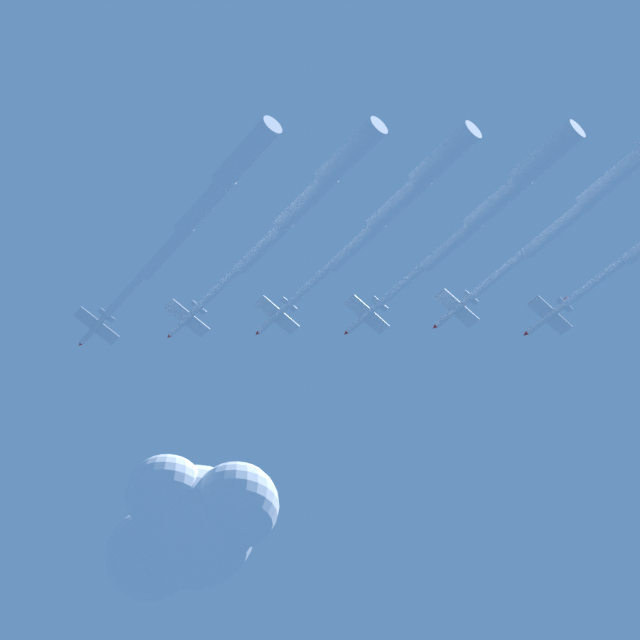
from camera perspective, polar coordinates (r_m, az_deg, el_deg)
jet_lead at (r=162.04m, az=-6.47°, el=6.45°), size 53.76×28.24×4.32m
jet_port_inner at (r=162.39m, az=-0.85°, el=6.65°), size 53.11×26.91×4.27m
jet_starboard_inner at (r=163.24m, az=4.36°, el=6.57°), size 51.10×26.30×4.35m
jet_port_mid at (r=164.44m, az=9.81°, el=6.53°), size 50.79×26.36×4.38m
jet_starboard_mid at (r=166.75m, az=16.29°, el=7.85°), size 57.39×29.98×4.33m
cloud_puff at (r=232.62m, az=-7.34°, el=-11.19°), size 44.86×32.03×28.60m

